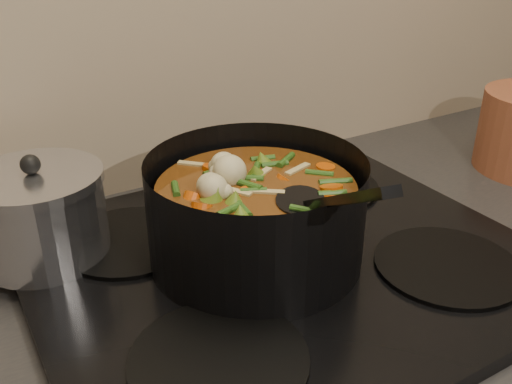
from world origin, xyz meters
TOP-DOWN VIEW (x-y plane):
  - stovetop at (0.00, 1.93)m, footprint 0.62×0.54m
  - stockpot at (-0.03, 1.94)m, footprint 0.35×0.41m
  - saucepan at (-0.26, 2.09)m, footprint 0.17×0.17m

SIDE VIEW (x-z plane):
  - stovetop at x=0.00m, z-range 0.91..0.93m
  - saucepan at x=-0.26m, z-range 0.92..1.06m
  - stockpot at x=-0.03m, z-range 0.89..1.09m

